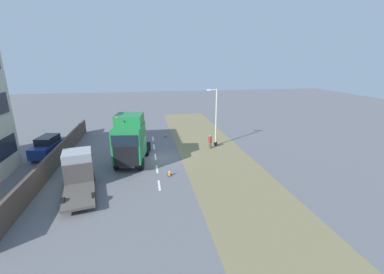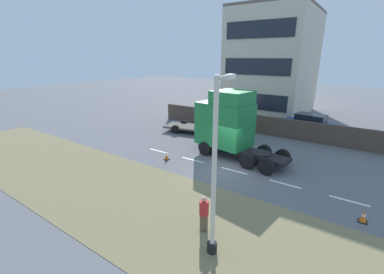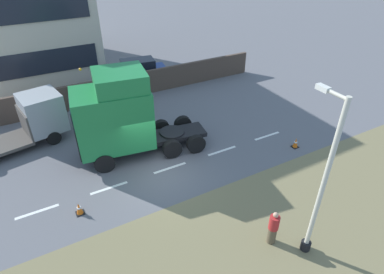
% 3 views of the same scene
% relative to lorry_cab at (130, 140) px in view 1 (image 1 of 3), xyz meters
% --- Properties ---
extents(ground_plane, '(120.00, 120.00, 0.00)m').
position_rel_lorry_cab_xyz_m(ground_plane, '(-2.28, -1.00, -2.38)').
color(ground_plane, slate).
rests_on(ground_plane, ground).
extents(grass_verge, '(7.00, 44.00, 0.01)m').
position_rel_lorry_cab_xyz_m(grass_verge, '(-8.28, -1.00, -2.38)').
color(grass_verge, olive).
rests_on(grass_verge, ground).
extents(lane_markings, '(0.16, 14.60, 0.00)m').
position_rel_lorry_cab_xyz_m(lane_markings, '(-2.28, -1.70, -2.38)').
color(lane_markings, white).
rests_on(lane_markings, ground).
extents(boundary_wall, '(0.25, 24.00, 1.74)m').
position_rel_lorry_cab_xyz_m(boundary_wall, '(6.72, -1.00, -1.51)').
color(boundary_wall, '#4C3D33').
rests_on(boundary_wall, ground).
extents(lorry_cab, '(3.44, 7.01, 4.90)m').
position_rel_lorry_cab_xyz_m(lorry_cab, '(0.00, 0.00, 0.00)').
color(lorry_cab, black).
rests_on(lorry_cab, ground).
extents(flatbed_truck, '(3.12, 6.12, 2.75)m').
position_rel_lorry_cab_xyz_m(flatbed_truck, '(3.74, 3.77, -0.94)').
color(flatbed_truck, '#999EA3').
rests_on(flatbed_truck, ground).
extents(parked_car, '(2.43, 4.74, 2.06)m').
position_rel_lorry_cab_xyz_m(parked_car, '(8.44, -4.01, -1.38)').
color(parked_car, navy).
rests_on(parked_car, ground).
extents(lamp_post, '(1.31, 0.38, 6.47)m').
position_rel_lorry_cab_xyz_m(lamp_post, '(-9.22, -4.12, 0.53)').
color(lamp_post, black).
rests_on(lamp_post, ground).
extents(pedestrian, '(0.39, 0.39, 1.58)m').
position_rel_lorry_cab_xyz_m(pedestrian, '(-8.39, -3.20, -1.61)').
color(pedestrian, brown).
rests_on(pedestrian, ground).
extents(traffic_cone_lead, '(0.36, 0.36, 0.58)m').
position_rel_lorry_cab_xyz_m(traffic_cone_lead, '(-3.94, -8.73, -2.10)').
color(traffic_cone_lead, black).
rests_on(traffic_cone_lead, ground).
extents(traffic_cone_trailing, '(0.36, 0.36, 0.58)m').
position_rel_lorry_cab_xyz_m(traffic_cone_trailing, '(-3.27, 3.07, -2.10)').
color(traffic_cone_trailing, black).
rests_on(traffic_cone_trailing, ground).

